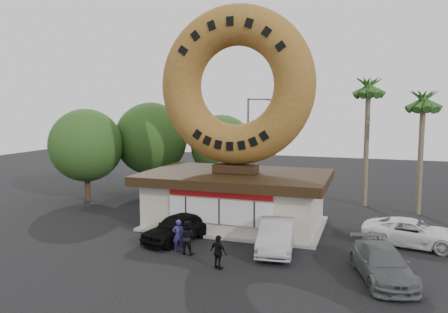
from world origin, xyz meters
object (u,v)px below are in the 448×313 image
giant_donut (236,86)px  donut_shop (236,197)px  person_center (187,237)px  car_silver (277,235)px  street_lamp (250,140)px  person_left (178,236)px  car_white (413,233)px  car_grey (382,264)px  car_black (177,228)px  person_right (218,252)px

giant_donut → donut_shop: bearing=-90.0°
person_center → car_silver: (4.13, 1.96, -0.07)m
street_lamp → giant_donut: bearing=-79.5°
donut_shop → person_left: (-1.25, -5.74, -0.93)m
street_lamp → person_left: 16.18m
giant_donut → car_white: bearing=-5.5°
person_center → car_white: 11.86m
car_grey → car_white: size_ratio=0.95×
person_left → car_white: 12.27m
street_lamp → car_black: bearing=-90.9°
street_lamp → car_silver: 15.41m
person_left → person_right: (2.71, -1.63, -0.05)m
giant_donut → person_left: size_ratio=5.73×
person_right → person_left: bearing=-9.1°
donut_shop → car_grey: 10.55m
giant_donut → car_black: bearing=-116.5°
donut_shop → car_silver: donut_shop is taller
giant_donut → person_right: bearing=-78.8°
street_lamp → person_center: bearing=-85.9°
donut_shop → giant_donut: 6.79m
person_left → donut_shop: bearing=-125.0°
giant_donut → person_right: (1.46, -7.38, -7.78)m
person_center → car_black: (-1.35, 1.80, -0.11)m
car_black → car_white: car_black is taller
person_left → car_black: bearing=-85.5°
street_lamp → car_silver: (5.27, -14.00, -3.69)m
donut_shop → street_lamp: street_lamp is taller
giant_donut → car_black: 9.10m
street_lamp → person_right: bearing=-79.2°
giant_donut → street_lamp: giant_donut is taller
donut_shop → giant_donut: bearing=90.0°
person_right → car_grey: person_right is taller
car_black → car_silver: (5.49, 0.16, 0.05)m
person_right → car_silver: bearing=-98.3°
person_center → car_grey: size_ratio=0.36×
car_silver → car_white: (6.63, 3.03, -0.09)m
giant_donut → car_silver: 9.39m
street_lamp → person_right: 18.07m
car_white → car_silver: bearing=123.8°
person_right → car_grey: 7.07m
car_grey → donut_shop: bearing=127.9°
person_left → person_right: 3.16m
person_right → car_black: 4.77m
giant_donut → person_left: bearing=-102.3°
car_silver → person_center: bearing=-161.5°
giant_donut → person_center: (-0.72, -5.96, -7.70)m
person_left → car_black: person_left is taller
donut_shop → car_white: 10.15m
donut_shop → car_white: bearing=-5.4°
street_lamp → car_black: street_lamp is taller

